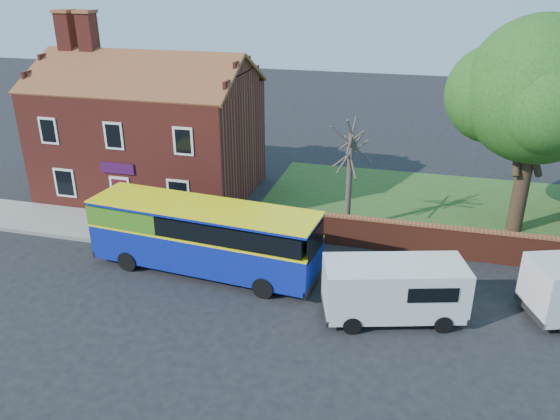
# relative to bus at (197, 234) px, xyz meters

# --- Properties ---
(ground) EXTENTS (120.00, 120.00, 0.00)m
(ground) POSITION_rel_bus_xyz_m (0.47, -2.87, -1.80)
(ground) COLOR black
(ground) RESTS_ON ground
(pavement) EXTENTS (18.00, 3.50, 0.12)m
(pavement) POSITION_rel_bus_xyz_m (-6.53, 2.88, -1.74)
(pavement) COLOR gray
(pavement) RESTS_ON ground
(kerb) EXTENTS (18.00, 0.15, 0.14)m
(kerb) POSITION_rel_bus_xyz_m (-6.53, 1.13, -1.73)
(kerb) COLOR slate
(kerb) RESTS_ON ground
(grass_strip) EXTENTS (26.00, 12.00, 0.04)m
(grass_strip) POSITION_rel_bus_xyz_m (13.47, 10.13, -1.78)
(grass_strip) COLOR #426B28
(grass_strip) RESTS_ON ground
(shop_building) EXTENTS (12.30, 8.13, 10.50)m
(shop_building) POSITION_rel_bus_xyz_m (-6.56, 8.63, 1.61)
(shop_building) COLOR maroon
(shop_building) RESTS_ON ground
(boundary_wall) EXTENTS (22.00, 0.38, 1.60)m
(boundary_wall) POSITION_rel_bus_xyz_m (13.47, 4.13, -0.99)
(boundary_wall) COLOR maroon
(boundary_wall) RESTS_ON ground
(bus) EXTENTS (10.64, 3.60, 3.18)m
(bus) POSITION_rel_bus_xyz_m (0.00, 0.00, 0.00)
(bus) COLOR #0D1F96
(bus) RESTS_ON ground
(van_near) EXTENTS (5.78, 3.58, 2.37)m
(van_near) POSITION_rel_bus_xyz_m (8.85, -1.65, -0.48)
(van_near) COLOR silver
(van_near) RESTS_ON ground
(large_tree) EXTENTS (8.98, 7.10, 10.95)m
(large_tree) POSITION_rel_bus_xyz_m (14.58, 8.34, 5.37)
(large_tree) COLOR black
(large_tree) RESTS_ON ground
(bare_tree) EXTENTS (2.14, 2.55, 5.71)m
(bare_tree) POSITION_rel_bus_xyz_m (5.92, 6.01, 1.13)
(bare_tree) COLOR #4C4238
(bare_tree) RESTS_ON ground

